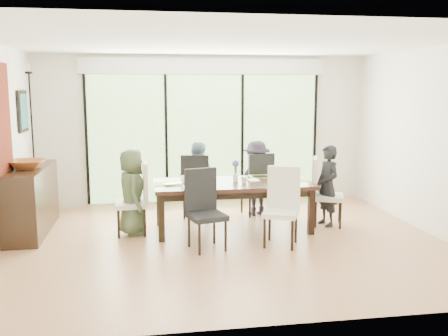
{
  "coord_description": "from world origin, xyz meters",
  "views": [
    {
      "loc": [
        -1.1,
        -6.57,
        2.1
      ],
      "look_at": [
        0.0,
        0.25,
        1.0
      ],
      "focal_mm": 40.0,
      "sensor_mm": 36.0,
      "label": 1
    }
  ],
  "objects": [
    {
      "name": "floor",
      "position": [
        0.0,
        0.0,
        -0.01
      ],
      "size": [
        6.0,
        5.0,
        0.01
      ],
      "primitive_type": "cube",
      "color": "#9A5F3D",
      "rests_on": "ground"
    },
    {
      "name": "ceiling",
      "position": [
        0.0,
        0.0,
        2.71
      ],
      "size": [
        6.0,
        5.0,
        0.01
      ],
      "primitive_type": "cube",
      "color": "white",
      "rests_on": "wall_back"
    },
    {
      "name": "wall_back",
      "position": [
        0.0,
        2.51,
        1.35
      ],
      "size": [
        6.0,
        0.02,
        2.7
      ],
      "primitive_type": "cube",
      "color": "silver",
      "rests_on": "floor"
    },
    {
      "name": "wall_front",
      "position": [
        0.0,
        -2.51,
        1.35
      ],
      "size": [
        6.0,
        0.02,
        2.7
      ],
      "primitive_type": "cube",
      "color": "beige",
      "rests_on": "floor"
    },
    {
      "name": "wall_right",
      "position": [
        3.01,
        0.0,
        1.35
      ],
      "size": [
        0.02,
        5.0,
        2.7
      ],
      "primitive_type": "cube",
      "color": "white",
      "rests_on": "floor"
    },
    {
      "name": "glass_doors",
      "position": [
        0.0,
        2.47,
        1.2
      ],
      "size": [
        4.2,
        0.02,
        2.3
      ],
      "primitive_type": "cube",
      "color": "#598C3F",
      "rests_on": "wall_back"
    },
    {
      "name": "blinds_header",
      "position": [
        0.0,
        2.46,
        2.5
      ],
      "size": [
        4.4,
        0.06,
        0.28
      ],
      "primitive_type": "cube",
      "color": "white",
      "rests_on": "wall_back"
    },
    {
      "name": "mullion_a",
      "position": [
        -2.1,
        2.46,
        1.2
      ],
      "size": [
        0.05,
        0.04,
        2.3
      ],
      "primitive_type": "cube",
      "color": "black",
      "rests_on": "wall_back"
    },
    {
      "name": "mullion_b",
      "position": [
        -0.7,
        2.46,
        1.2
      ],
      "size": [
        0.05,
        0.04,
        2.3
      ],
      "primitive_type": "cube",
      "color": "black",
      "rests_on": "wall_back"
    },
    {
      "name": "mullion_c",
      "position": [
        0.7,
        2.46,
        1.2
      ],
      "size": [
        0.05,
        0.04,
        2.3
      ],
      "primitive_type": "cube",
      "color": "black",
      "rests_on": "wall_back"
    },
    {
      "name": "mullion_d",
      "position": [
        2.1,
        2.46,
        1.2
      ],
      "size": [
        0.05,
        0.04,
        2.3
      ],
      "primitive_type": "cube",
      "color": "black",
      "rests_on": "wall_back"
    },
    {
      "name": "deck",
      "position": [
        0.0,
        3.4,
        -0.05
      ],
      "size": [
        6.0,
        1.8,
        0.1
      ],
      "primitive_type": "cube",
      "color": "brown",
      "rests_on": "ground"
    },
    {
      "name": "rail_top",
      "position": [
        0.0,
        4.2,
        0.55
      ],
      "size": [
        6.0,
        0.08,
        0.06
      ],
      "primitive_type": "cube",
      "color": "brown",
      "rests_on": "deck"
    },
    {
      "name": "foliage_left",
      "position": [
        -1.8,
        5.2,
        1.44
      ],
      "size": [
        3.2,
        3.2,
        3.2
      ],
      "primitive_type": "sphere",
      "color": "#14380F",
      "rests_on": "ground"
    },
    {
      "name": "foliage_mid",
      "position": [
        0.4,
        5.8,
        1.8
      ],
      "size": [
        4.0,
        4.0,
        4.0
      ],
      "primitive_type": "sphere",
      "color": "#14380F",
      "rests_on": "ground"
    },
    {
      "name": "foliage_right",
      "position": [
        2.2,
        5.0,
        1.26
      ],
      "size": [
        2.8,
        2.8,
        2.8
      ],
      "primitive_type": "sphere",
      "color": "#14380F",
      "rests_on": "ground"
    },
    {
      "name": "foliage_far",
      "position": [
        -0.6,
        6.5,
        1.62
      ],
      "size": [
        3.6,
        3.6,
        3.6
      ],
      "primitive_type": "sphere",
      "color": "#14380F",
      "rests_on": "ground"
    },
    {
      "name": "table_top",
      "position": [
        0.19,
        0.61,
        0.7
      ],
      "size": [
        2.32,
        1.06,
        0.06
      ],
      "primitive_type": "cube",
      "color": "black",
      "rests_on": "floor"
    },
    {
      "name": "table_apron",
      "position": [
        0.19,
        0.61,
        0.61
      ],
      "size": [
        2.13,
        0.87,
        0.1
      ],
      "primitive_type": "cube",
      "color": "black",
      "rests_on": "floor"
    },
    {
      "name": "table_leg_fl",
      "position": [
        -0.89,
        0.18,
        0.33
      ],
      "size": [
        0.09,
        0.09,
        0.67
      ],
      "primitive_type": "cube",
      "color": "black",
      "rests_on": "floor"
    },
    {
      "name": "table_leg_fr",
      "position": [
        1.27,
        0.18,
        0.33
      ],
      "size": [
        0.09,
        0.09,
        0.67
      ],
      "primitive_type": "cube",
      "color": "black",
      "rests_on": "floor"
    },
    {
      "name": "table_leg_bl",
      "position": [
        -0.89,
        1.04,
        0.33
      ],
      "size": [
        0.09,
        0.09,
        0.67
      ],
      "primitive_type": "cube",
      "color": "black",
      "rests_on": "floor"
    },
    {
      "name": "table_leg_br",
      "position": [
        1.27,
        1.04,
        0.33
      ],
      "size": [
        0.09,
        0.09,
        0.67
      ],
      "primitive_type": "cube",
      "color": "black",
      "rests_on": "floor"
    },
    {
      "name": "chair_left_end",
      "position": [
        -1.31,
        0.61,
        0.53
      ],
      "size": [
        0.46,
        0.46,
        1.06
      ],
      "primitive_type": null,
      "rotation": [
        0.0,
        0.0,
        -1.53
      ],
      "color": "silver",
      "rests_on": "floor"
    },
    {
      "name": "chair_right_end",
      "position": [
        1.69,
        0.61,
        0.53
      ],
      "size": [
        0.57,
        0.57,
        1.06
      ],
      "primitive_type": null,
      "rotation": [
        0.0,
        0.0,
        1.22
      ],
      "color": "beige",
      "rests_on": "floor"
    },
    {
      "name": "chair_far_left",
      "position": [
        -0.26,
        1.46,
        0.53
      ],
      "size": [
        0.54,
        0.54,
        1.06
      ],
      "primitive_type": null,
      "rotation": [
        0.0,
        0.0,
        2.9
      ],
      "color": "black",
      "rests_on": "floor"
    },
    {
      "name": "chair_far_right",
      "position": [
        0.74,
        1.46,
        0.53
      ],
      "size": [
        0.52,
        0.52,
        1.06
      ],
      "primitive_type": null,
      "rotation": [
        0.0,
        0.0,
        3.32
      ],
      "color": "black",
      "rests_on": "floor"
    },
    {
      "name": "chair_near_left",
      "position": [
        -0.31,
        -0.26,
        0.53
      ],
      "size": [
        0.55,
        0.55,
        1.06
      ],
      "primitive_type": null,
      "rotation": [
        0.0,
        0.0,
        0.28
      ],
      "color": "black",
      "rests_on": "floor"
    },
    {
      "name": "chair_near_right",
      "position": [
        0.69,
        -0.26,
        0.53
      ],
      "size": [
        0.59,
        0.59,
        1.06
      ],
      "primitive_type": null,
      "rotation": [
        0.0,
        0.0,
        -0.43
      ],
      "color": "white",
      "rests_on": "floor"
    },
    {
      "name": "person_left_end",
      "position": [
        -1.29,
        0.61,
        0.62
      ],
      "size": [
        0.43,
        0.62,
        1.25
      ],
      "primitive_type": "imported",
      "rotation": [
        0.0,
        0.0,
        1.69
      ],
      "color": "#445438",
      "rests_on": "floor"
    },
    {
      "name": "person_right_end",
      "position": [
        1.67,
        0.61,
        0.62
      ],
      "size": [
        0.49,
        0.65,
        1.25
      ],
      "primitive_type": "imported",
      "rotation": [
        0.0,
        0.0,
        -1.34
      ],
      "color": "black",
      "rests_on": "floor"
    },
    {
      "name": "person_far_left",
      "position": [
        -0.26,
        1.44,
        0.62
      ],
      "size": [
        0.65,
        0.49,
        1.25
      ],
      "primitive_type": "imported",
      "rotation": [
        0.0,
        0.0,
        2.92
      ],
      "color": "#7291A4",
      "rests_on": "floor"
    },
    {
      "name": "person_far_right",
      "position": [
        0.74,
        1.44,
        0.62
      ],
      "size": [
        0.64,
        0.47,
        1.25
      ],
      "primitive_type": "imported",
      "rotation": [
        0.0,
        0.0,
        3.34
      ],
      "color": "#231C2B",
      "rests_on": "floor"
    },
    {
      "name": "placemat_left",
      "position": [
        -0.76,
        0.61,
        0.73
      ],
      "size": [
        0.43,
        0.31,
        0.01
      ],
      "primitive_type": "cube",
      "color": "#92C044",
      "rests_on": "table_top"
    },
    {
      "name": "placemat_right",
      "position": [
        1.14,
        0.61,
        0.73
      ],
      "size": [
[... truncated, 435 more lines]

